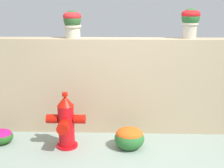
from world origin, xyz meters
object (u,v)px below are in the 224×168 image
potted_plant_2 (190,20)px  flower_bush_left (1,136)px  flower_bush_right (129,137)px  fire_hydrant (66,123)px  potted_plant_1 (72,22)px

potted_plant_2 → flower_bush_left: size_ratio=1.22×
potted_plant_2 → flower_bush_right: bearing=-144.4°
potted_plant_2 → flower_bush_right: size_ratio=1.03×
potted_plant_2 → flower_bush_right: (-0.90, -0.65, -1.62)m
fire_hydrant → potted_plant_1: bearing=86.6°
potted_plant_2 → flower_bush_left: 3.33m
potted_plant_1 → fire_hydrant: bearing=-93.4°
potted_plant_1 → fire_hydrant: potted_plant_1 is taller
flower_bush_left → potted_plant_2: bearing=11.0°
potted_plant_1 → potted_plant_2: 1.78m
potted_plant_1 → flower_bush_left: (-1.05, -0.56, -1.64)m
potted_plant_1 → potted_plant_2: (1.78, -0.01, 0.03)m
potted_plant_2 → fire_hydrant: bearing=-160.5°
fire_hydrant → flower_bush_left: size_ratio=2.27×
potted_plant_2 → potted_plant_1: bearing=179.8°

